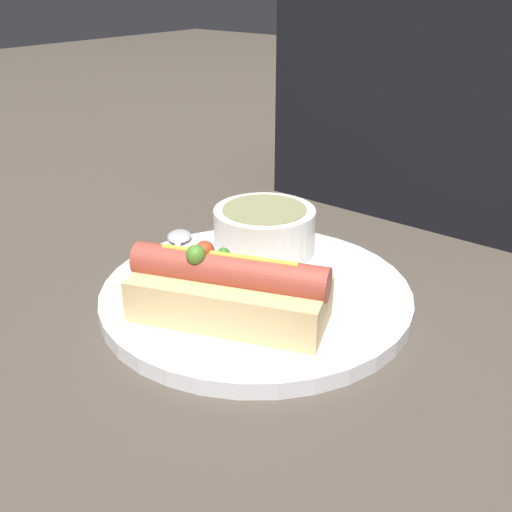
{
  "coord_description": "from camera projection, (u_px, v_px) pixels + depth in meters",
  "views": [
    {
      "loc": [
        0.31,
        -0.38,
        0.28
      ],
      "look_at": [
        0.0,
        0.0,
        0.05
      ],
      "focal_mm": 42.0,
      "sensor_mm": 36.0,
      "label": 1
    }
  ],
  "objects": [
    {
      "name": "dinner_plate",
      "position": [
        256.0,
        295.0,
        0.56
      ],
      "size": [
        0.29,
        0.29,
        0.01
      ],
      "color": "white",
      "rests_on": "ground_plane"
    },
    {
      "name": "ground_plane",
      "position": [
        256.0,
        301.0,
        0.56
      ],
      "size": [
        4.0,
        4.0,
        0.0
      ],
      "primitive_type": "plane",
      "color": "#4C4238"
    },
    {
      "name": "hot_dog",
      "position": [
        229.0,
        291.0,
        0.5
      ],
      "size": [
        0.18,
        0.12,
        0.07
      ],
      "rotation": [
        0.0,
        0.0,
        0.37
      ],
      "color": "#E5C17F",
      "rests_on": "dinner_plate"
    },
    {
      "name": "soup_bowl",
      "position": [
        264.0,
        228.0,
        0.62
      ],
      "size": [
        0.1,
        0.1,
        0.05
      ],
      "color": "silver",
      "rests_on": "dinner_plate"
    },
    {
      "name": "seated_diner",
      "position": [
        431.0,
        6.0,
        0.7
      ],
      "size": [
        0.34,
        0.15,
        0.55
      ],
      "color": "black",
      "rests_on": "ground_plane"
    },
    {
      "name": "spoon",
      "position": [
        177.0,
        248.0,
        0.63
      ],
      "size": [
        0.13,
        0.15,
        0.01
      ],
      "rotation": [
        0.0,
        0.0,
        2.28
      ],
      "color": "#B7B7BC",
      "rests_on": "dinner_plate"
    }
  ]
}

